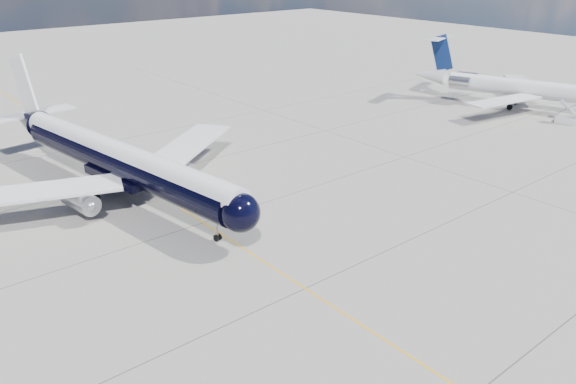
% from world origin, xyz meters
% --- Properties ---
extents(ground, '(320.00, 320.00, 0.00)m').
position_xyz_m(ground, '(0.00, 30.00, 0.00)').
color(ground, gray).
rests_on(ground, ground).
extents(taxiway_centerline, '(0.16, 160.00, 0.01)m').
position_xyz_m(taxiway_centerline, '(0.00, 25.00, 0.00)').
color(taxiway_centerline, '#E49F0C').
rests_on(taxiway_centerline, ground).
extents(main_airliner, '(36.28, 44.51, 12.88)m').
position_xyz_m(main_airliner, '(-3.24, 37.10, 4.00)').
color(main_airliner, black).
rests_on(main_airliner, ground).
extents(regional_jet, '(27.39, 32.25, 11.22)m').
position_xyz_m(regional_jet, '(63.58, 30.95, 3.54)').
color(regional_jet, silver).
rests_on(regional_jet, ground).
extents(boarding_stair, '(3.07, 3.59, 3.53)m').
position_xyz_m(boarding_stair, '(61.57, 19.32, 0.65)').
color(boarding_stair, silver).
rests_on(boarding_stair, ground).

